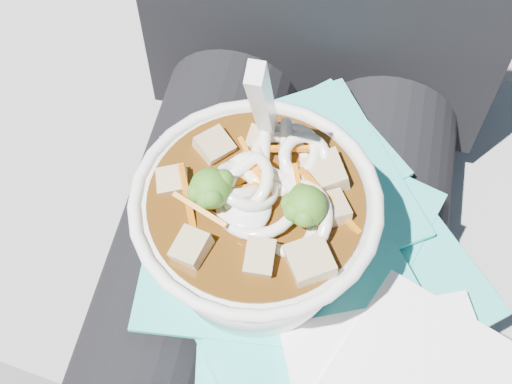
% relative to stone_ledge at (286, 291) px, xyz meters
% --- Properties ---
extents(stone_ledge, '(1.06, 0.63, 0.45)m').
position_rel_stone_ledge_xyz_m(stone_ledge, '(0.00, 0.00, 0.00)').
color(stone_ledge, gray).
rests_on(stone_ledge, ground).
extents(lap, '(0.30, 0.48, 0.14)m').
position_rel_stone_ledge_xyz_m(lap, '(0.00, -0.15, 0.29)').
color(lap, black).
rests_on(lap, stone_ledge).
extents(person_body, '(0.34, 0.94, 0.99)m').
position_rel_stone_ledge_xyz_m(person_body, '(0.00, -0.06, 0.32)').
color(person_body, black).
rests_on(person_body, ground).
extents(plastic_bag, '(0.31, 0.33, 0.02)m').
position_rel_stone_ledge_xyz_m(plastic_bag, '(0.02, -0.12, 0.37)').
color(plastic_bag, '#2CBAB7').
rests_on(plastic_bag, lap).
extents(udon_bowl, '(0.19, 0.19, 0.21)m').
position_rel_stone_ledge_xyz_m(udon_bowl, '(-0.01, -0.14, 0.44)').
color(udon_bowl, white).
rests_on(udon_bowl, plastic_bag).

